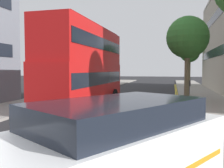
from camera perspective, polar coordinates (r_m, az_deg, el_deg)
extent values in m
cube|color=gray|center=(19.37, 21.31, -4.52)|extent=(4.00, 80.00, 0.14)
cube|color=gray|center=(21.85, -14.92, -3.52)|extent=(4.00, 80.00, 0.14)
cube|color=yellow|center=(17.23, 15.21, -5.58)|extent=(0.10, 56.00, 0.01)
cube|color=yellow|center=(17.23, 14.68, -5.57)|extent=(0.10, 56.00, 0.01)
cube|color=gray|center=(7.41, -20.34, -17.39)|extent=(1.10, 2.20, 0.10)
cube|color=silver|center=(7.37, -20.36, -16.44)|extent=(0.36, 0.28, 0.16)
cube|color=white|center=(7.20, -20.45, -12.28)|extent=(0.28, 0.20, 0.95)
cube|color=blue|center=(7.07, -20.97, -10.99)|extent=(0.22, 0.01, 0.26)
cube|color=yellow|center=(7.17, -20.90, -13.94)|extent=(0.22, 0.01, 0.20)
cube|color=red|center=(17.64, -6.10, 0.40)|extent=(2.72, 10.85, 2.60)
cube|color=red|center=(17.69, -6.15, 8.68)|extent=(2.66, 10.63, 2.50)
cube|color=black|center=(17.62, -6.10, 1.37)|extent=(2.74, 10.42, 0.84)
cube|color=black|center=(17.70, -6.15, 9.00)|extent=(2.72, 10.20, 0.80)
cube|color=yellow|center=(22.73, -1.24, 4.99)|extent=(2.00, 0.10, 0.44)
cube|color=maroon|center=(17.86, -6.18, 12.83)|extent=(2.44, 9.76, 0.10)
cylinder|color=black|center=(21.29, -5.99, -2.39)|extent=(0.32, 1.05, 1.04)
cylinder|color=black|center=(20.54, 0.55, -2.58)|extent=(0.32, 1.05, 1.04)
cylinder|color=black|center=(15.27, -15.01, -4.76)|extent=(0.32, 1.05, 1.04)
cylinder|color=black|center=(14.20, -6.19, -5.28)|extent=(0.32, 1.05, 1.04)
cube|color=black|center=(4.36, 1.43, -8.69)|extent=(3.05, 3.50, 0.76)
cube|color=orange|center=(4.48, 0.02, -18.42)|extent=(3.89, 4.69, 0.10)
cylinder|color=black|center=(6.28, 3.81, -18.24)|extent=(0.54, 0.70, 0.68)
cylinder|color=#2D2D38|center=(26.09, 17.06, -1.36)|extent=(0.22, 0.22, 0.85)
cube|color=#26262B|center=(26.04, 17.09, 0.19)|extent=(0.34, 0.22, 0.56)
sphere|color=beige|center=(26.02, 17.11, 1.04)|extent=(0.20, 0.20, 0.20)
cylinder|color=#6B6047|center=(41.66, 17.22, 2.69)|extent=(0.34, 0.34, 4.25)
cylinder|color=#6B6047|center=(41.87, 18.23, 6.26)|extent=(0.34, 1.46, 1.07)
cylinder|color=#6B6047|center=(42.42, 17.14, 6.26)|extent=(1.48, 0.24, 1.09)
cylinder|color=#6B6047|center=(41.85, 16.37, 6.27)|extent=(0.47, 1.38, 1.03)
cylinder|color=#6B6047|center=(41.11, 17.52, 6.26)|extent=(1.30, 0.39, 0.96)
sphere|color=#33702D|center=(41.74, 17.29, 6.90)|extent=(3.12, 3.12, 3.12)
cylinder|color=#6B6047|center=(21.45, 16.72, 1.98)|extent=(0.40, 0.40, 4.08)
cylinder|color=#6B6047|center=(21.52, 18.72, 8.70)|extent=(0.26, 1.45, 1.06)
cylinder|color=#6B6047|center=(21.91, 17.42, 8.15)|extent=(0.84, 0.62, 0.71)
cylinder|color=#6B6047|center=(21.81, 15.45, 8.47)|extent=(0.72, 1.11, 0.90)
cylinder|color=#6B6047|center=(21.14, 15.80, 8.56)|extent=(0.89, 0.91, 0.86)
cylinder|color=#6B6047|center=(21.01, 17.51, 8.64)|extent=(1.18, 0.57, 0.90)
sphere|color=#33702D|center=(21.60, 16.86, 10.15)|extent=(3.43, 3.43, 3.43)
cube|color=black|center=(29.66, 23.06, 14.68)|extent=(0.04, 24.64, 1.00)
cube|color=black|center=(29.12, 22.87, 6.83)|extent=(0.04, 24.64, 1.00)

